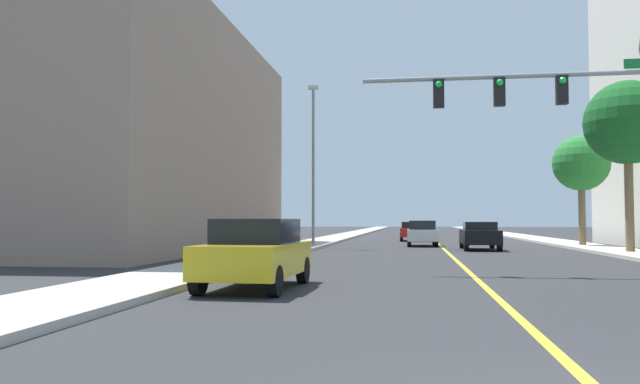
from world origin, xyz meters
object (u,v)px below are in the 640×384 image
object	(u,v)px
traffic_signal_mast	(592,110)
street_lamp	(313,157)
car_red	(413,231)
car_black	(480,235)
car_yellow	(256,253)
car_white	(422,233)
palm_far	(581,164)
palm_mid	(628,123)

from	to	relation	value
traffic_signal_mast	street_lamp	world-z (taller)	street_lamp
car_red	car_black	size ratio (longest dim) A/B	1.01
traffic_signal_mast	car_yellow	bearing A→B (deg)	-149.45
traffic_signal_mast	car_black	distance (m)	14.78
car_white	palm_far	bearing A→B (deg)	-3.54
street_lamp	palm_mid	size ratio (longest dim) A/B	1.16
street_lamp	car_white	world-z (taller)	street_lamp
street_lamp	car_red	size ratio (longest dim) A/B	2.03
car_yellow	traffic_signal_mast	bearing A→B (deg)	-147.73
palm_mid	car_red	world-z (taller)	palm_mid
palm_mid	street_lamp	bearing A→B (deg)	162.99
street_lamp	palm_far	xyz separation A→B (m)	(14.79, 2.86, -0.32)
traffic_signal_mast	car_black	size ratio (longest dim) A/B	2.36
traffic_signal_mast	car_red	xyz separation A→B (m)	(-5.06, 27.38, -3.96)
palm_far	car_white	distance (m)	9.68
palm_mid	palm_far	world-z (taller)	palm_mid
palm_far	car_black	distance (m)	8.09
street_lamp	car_red	xyz separation A→B (m)	(5.44, 12.34, -4.26)
car_red	car_yellow	world-z (taller)	car_yellow
palm_far	car_yellow	distance (m)	26.62
street_lamp	car_white	size ratio (longest dim) A/B	2.22
palm_mid	car_yellow	world-z (taller)	palm_mid
traffic_signal_mast	palm_mid	size ratio (longest dim) A/B	1.33
palm_mid	car_red	xyz separation A→B (m)	(-9.44, 16.89, -5.09)
palm_mid	car_yellow	distance (m)	20.86
palm_far	car_red	bearing A→B (deg)	134.61
car_black	car_yellow	bearing A→B (deg)	-109.18
car_red	car_black	bearing A→B (deg)	-76.53
car_black	car_white	distance (m)	5.13
palm_mid	traffic_signal_mast	bearing A→B (deg)	-112.66
street_lamp	palm_mid	xyz separation A→B (m)	(14.87, -4.55, 0.83)
car_black	traffic_signal_mast	bearing A→B (deg)	-82.62
palm_far	car_yellow	bearing A→B (deg)	-119.28
street_lamp	palm_mid	world-z (taller)	street_lamp
street_lamp	palm_mid	bearing A→B (deg)	-17.01
traffic_signal_mast	car_red	world-z (taller)	traffic_signal_mast
palm_mid	car_yellow	size ratio (longest dim) A/B	1.93
car_black	car_yellow	xyz separation A→B (m)	(-6.89, -19.22, 0.06)
traffic_signal_mast	car_red	size ratio (longest dim) A/B	2.33
car_yellow	car_red	bearing A→B (deg)	-94.49
street_lamp	car_white	distance (m)	8.04
car_white	car_yellow	size ratio (longest dim) A/B	1.01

